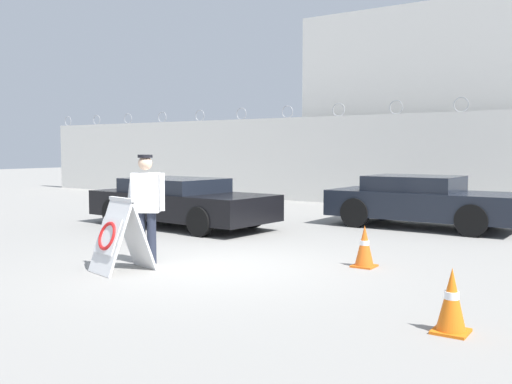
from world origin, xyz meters
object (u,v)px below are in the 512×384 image
(parked_car_front_coupe, at_px, (180,202))
(parked_car_rear_sedan, at_px, (421,201))
(traffic_cone_mid, at_px, (452,301))
(security_guard, at_px, (146,203))
(traffic_cone_near, at_px, (364,246))
(barricade_sign, at_px, (119,235))

(parked_car_front_coupe, height_order, parked_car_rear_sedan, parked_car_rear_sedan)
(traffic_cone_mid, xyz_separation_m, parked_car_front_coupe, (-7.68, 4.63, 0.28))
(parked_car_front_coupe, bearing_deg, traffic_cone_mid, -26.57)
(security_guard, height_order, parked_car_rear_sedan, security_guard)
(security_guard, bearing_deg, traffic_cone_mid, 139.95)
(traffic_cone_mid, relative_size, parked_car_front_coupe, 0.14)
(traffic_cone_near, bearing_deg, parked_car_front_coupe, 160.20)
(barricade_sign, distance_m, security_guard, 0.81)
(security_guard, xyz_separation_m, parked_car_front_coupe, (-2.54, 3.75, -0.40))
(traffic_cone_near, height_order, traffic_cone_mid, traffic_cone_mid)
(traffic_cone_near, bearing_deg, traffic_cone_mid, -51.89)
(barricade_sign, height_order, parked_car_rear_sedan, parked_car_rear_sedan)
(parked_car_front_coupe, bearing_deg, traffic_cone_near, -15.29)
(traffic_cone_near, height_order, parked_car_front_coupe, parked_car_front_coupe)
(barricade_sign, distance_m, traffic_cone_near, 3.86)
(traffic_cone_mid, xyz_separation_m, parked_car_rear_sedan, (-2.74, 7.71, 0.31))
(traffic_cone_near, relative_size, parked_car_rear_sedan, 0.15)
(barricade_sign, relative_size, parked_car_rear_sedan, 0.26)
(barricade_sign, bearing_deg, security_guard, 111.39)
(traffic_cone_near, relative_size, parked_car_front_coupe, 0.14)
(barricade_sign, bearing_deg, parked_car_rear_sedan, 87.06)
(security_guard, bearing_deg, parked_car_rear_sedan, -139.75)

